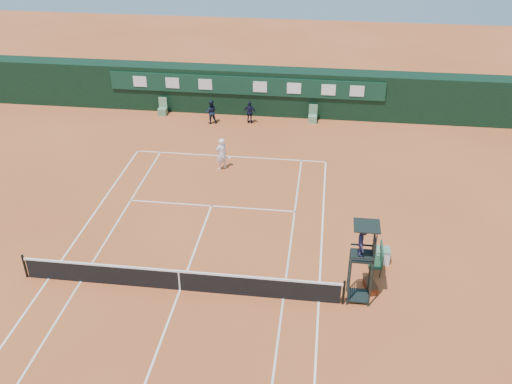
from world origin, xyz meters
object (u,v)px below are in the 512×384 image
umpire_chair (363,247)px  player_bench (378,257)px  cooler (383,255)px  tennis_net (179,280)px  player (222,154)px

umpire_chair → player_bench: umpire_chair is taller
player_bench → cooler: 0.67m
tennis_net → cooler: bearing=19.8°
umpire_chair → cooler: size_ratio=5.30×
umpire_chair → player_bench: bearing=66.9°
umpire_chair → player_bench: (0.84, 1.97, -1.86)m
player_bench → cooler: player_bench is taller
player_bench → player: bearing=135.0°
umpire_chair → player: 12.34m
umpire_chair → cooler: 3.48m
tennis_net → umpire_chair: 7.23m
tennis_net → player: (-0.18, 10.33, 0.41)m
tennis_net → umpire_chair: size_ratio=3.77×
umpire_chair → player: umpire_chair is taller
tennis_net → umpire_chair: umpire_chair is taller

